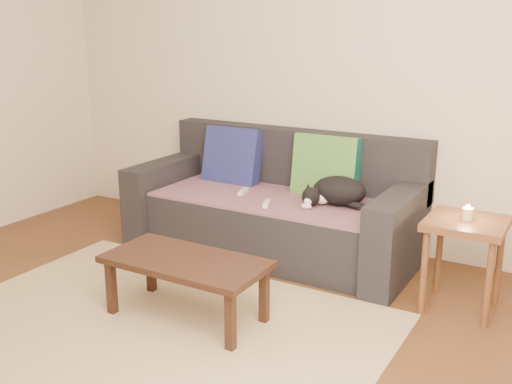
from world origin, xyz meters
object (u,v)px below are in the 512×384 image
at_px(cat, 337,191).
at_px(wii_remote_b, 266,203).
at_px(wii_remote_a, 243,192).
at_px(coffee_table, 186,266).
at_px(sofa, 275,211).
at_px(side_table, 465,236).

relative_size(cat, wii_remote_b, 3.05).
xyz_separation_m(wii_remote_a, coffee_table, (0.29, -1.11, -0.13)).
distance_m(sofa, side_table, 1.45).
distance_m(sofa, coffee_table, 1.23).
distance_m(wii_remote_b, coffee_table, 0.94).
height_order(sofa, wii_remote_a, sofa).
bearing_deg(side_table, sofa, 168.34).
xyz_separation_m(side_table, coffee_table, (-1.33, -0.93, -0.13)).
bearing_deg(sofa, wii_remote_b, -73.32).
height_order(wii_remote_a, wii_remote_b, same).
relative_size(wii_remote_b, coffee_table, 0.16).
bearing_deg(side_table, wii_remote_b, -179.78).
distance_m(sofa, cat, 0.55).
bearing_deg(wii_remote_a, side_table, -109.47).
relative_size(cat, coffee_table, 0.49).
bearing_deg(coffee_table, sofa, 93.99).
height_order(wii_remote_a, coffee_table, wii_remote_a).
height_order(side_table, coffee_table, side_table).
distance_m(wii_remote_a, wii_remote_b, 0.35).
xyz_separation_m(sofa, side_table, (1.41, -0.29, 0.15)).
xyz_separation_m(wii_remote_a, wii_remote_b, (0.30, -0.18, 0.00)).
relative_size(sofa, coffee_table, 2.26).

